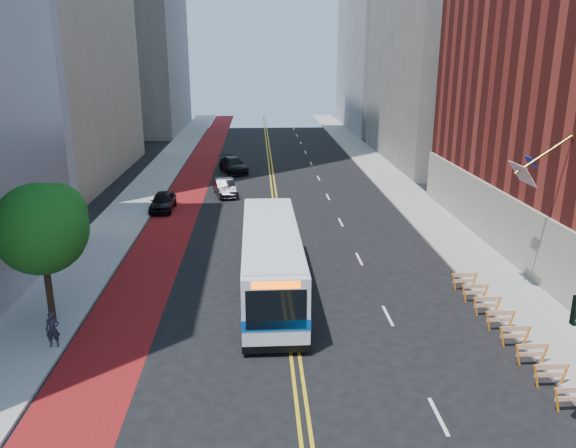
% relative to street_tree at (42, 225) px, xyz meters
% --- Properties ---
extents(ground, '(160.00, 160.00, 0.00)m').
position_rel_street_tree_xyz_m(ground, '(11.24, -6.04, -4.91)').
color(ground, black).
rests_on(ground, ground).
extents(sidewalk_left, '(4.00, 140.00, 0.15)m').
position_rel_street_tree_xyz_m(sidewalk_left, '(-0.76, 23.96, -4.84)').
color(sidewalk_left, gray).
rests_on(sidewalk_left, ground).
extents(sidewalk_right, '(4.00, 140.00, 0.15)m').
position_rel_street_tree_xyz_m(sidewalk_right, '(23.24, 23.96, -4.84)').
color(sidewalk_right, gray).
rests_on(sidewalk_right, ground).
extents(bus_lane_paint, '(3.60, 140.00, 0.01)m').
position_rel_street_tree_xyz_m(bus_lane_paint, '(3.14, 23.96, -4.91)').
color(bus_lane_paint, '#640E0F').
rests_on(bus_lane_paint, ground).
extents(center_line_inner, '(0.14, 140.00, 0.01)m').
position_rel_street_tree_xyz_m(center_line_inner, '(11.06, 23.96, -4.91)').
color(center_line_inner, gold).
rests_on(center_line_inner, ground).
extents(center_line_outer, '(0.14, 140.00, 0.01)m').
position_rel_street_tree_xyz_m(center_line_outer, '(11.42, 23.96, -4.91)').
color(center_line_outer, gold).
rests_on(center_line_outer, ground).
extents(lane_dashes, '(0.14, 98.20, 0.01)m').
position_rel_street_tree_xyz_m(lane_dashes, '(16.04, 31.96, -4.90)').
color(lane_dashes, silver).
rests_on(lane_dashes, ground).
extents(construction_barriers, '(1.42, 10.91, 1.00)m').
position_rel_street_tree_xyz_m(construction_barriers, '(20.84, -2.62, -4.24)').
color(construction_barriers, orange).
rests_on(construction_barriers, ground).
extents(street_tree, '(4.20, 4.20, 6.70)m').
position_rel_street_tree_xyz_m(street_tree, '(0.00, 0.00, 0.00)').
color(street_tree, black).
rests_on(street_tree, sidewalk_left).
extents(transit_bus, '(3.01, 13.35, 3.67)m').
position_rel_street_tree_xyz_m(transit_bus, '(10.40, 3.08, -3.00)').
color(transit_bus, silver).
rests_on(transit_bus, ground).
extents(car_a, '(1.87, 4.46, 1.51)m').
position_rel_street_tree_xyz_m(car_a, '(1.94, 20.23, -4.16)').
color(car_a, black).
rests_on(car_a, ground).
extents(car_b, '(2.53, 4.78, 1.50)m').
position_rel_street_tree_xyz_m(car_b, '(6.76, 25.04, -4.16)').
color(car_b, black).
rests_on(car_b, ground).
extents(car_c, '(3.78, 5.91, 1.59)m').
position_rel_street_tree_xyz_m(car_c, '(7.12, 35.45, -4.11)').
color(car_c, black).
rests_on(car_c, ground).
extents(pedestrian, '(0.64, 0.47, 1.61)m').
position_rel_street_tree_xyz_m(pedestrian, '(0.84, -2.48, -3.96)').
color(pedestrian, black).
rests_on(pedestrian, sidewalk_left).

